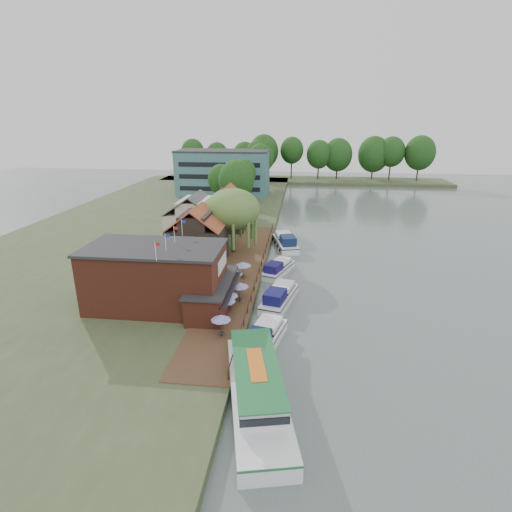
{
  "coord_description": "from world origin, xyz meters",
  "views": [
    {
      "loc": [
        0.28,
        -41.62,
        21.85
      ],
      "look_at": [
        -6.0,
        12.0,
        3.0
      ],
      "focal_mm": 28.0,
      "sensor_mm": 36.0,
      "label": 1
    }
  ],
  "objects_px": {
    "umbrella_5": "(243,270)",
    "cottage_c": "(228,208)",
    "pub": "(173,277)",
    "cruiser_1": "(279,294)",
    "umbrella_3": "(240,292)",
    "umbrella_0": "(221,326)",
    "swan": "(242,378)",
    "cruiser_3": "(286,240)",
    "cruiser_0": "(263,335)",
    "hotel_block": "(223,172)",
    "cottage_a": "(198,235)",
    "umbrella_2": "(229,301)",
    "umbrella_4": "(234,279)",
    "tour_boat": "(257,387)",
    "umbrella_1": "(225,307)",
    "cottage_b": "(195,218)",
    "willow": "(233,221)",
    "cruiser_2": "(278,267)"
  },
  "relations": [
    {
      "from": "cottage_a",
      "to": "cottage_b",
      "type": "xyz_separation_m",
      "value": [
        -3.0,
        10.0,
        0.0
      ]
    },
    {
      "from": "hotel_block",
      "to": "cottage_b",
      "type": "height_order",
      "value": "hotel_block"
    },
    {
      "from": "cottage_b",
      "to": "cruiser_0",
      "type": "relative_size",
      "value": 0.99
    },
    {
      "from": "umbrella_5",
      "to": "cottage_c",
      "type": "bearing_deg",
      "value": 104.99
    },
    {
      "from": "umbrella_2",
      "to": "tour_boat",
      "type": "distance_m",
      "value": 14.67
    },
    {
      "from": "cottage_c",
      "to": "cruiser_3",
      "type": "distance_m",
      "value": 14.22
    },
    {
      "from": "swan",
      "to": "cottage_c",
      "type": "bearing_deg",
      "value": 101.94
    },
    {
      "from": "umbrella_0",
      "to": "umbrella_5",
      "type": "distance_m",
      "value": 15.23
    },
    {
      "from": "umbrella_0",
      "to": "swan",
      "type": "bearing_deg",
      "value": -61.41
    },
    {
      "from": "cruiser_0",
      "to": "umbrella_0",
      "type": "bearing_deg",
      "value": -159.19
    },
    {
      "from": "pub",
      "to": "umbrella_2",
      "type": "distance_m",
      "value": 6.97
    },
    {
      "from": "cruiser_2",
      "to": "umbrella_2",
      "type": "bearing_deg",
      "value": -87.4
    },
    {
      "from": "cottage_c",
      "to": "willow",
      "type": "distance_m",
      "value": 14.46
    },
    {
      "from": "cruiser_2",
      "to": "cottage_c",
      "type": "bearing_deg",
      "value": 139.15
    },
    {
      "from": "cottage_a",
      "to": "umbrella_4",
      "type": "relative_size",
      "value": 3.62
    },
    {
      "from": "umbrella_0",
      "to": "swan",
      "type": "relative_size",
      "value": 5.4
    },
    {
      "from": "umbrella_0",
      "to": "cruiser_1",
      "type": "bearing_deg",
      "value": 63.53
    },
    {
      "from": "cruiser_0",
      "to": "cruiser_3",
      "type": "height_order",
      "value": "cruiser_3"
    },
    {
      "from": "cottage_c",
      "to": "cruiser_1",
      "type": "relative_size",
      "value": 0.87
    },
    {
      "from": "cottage_c",
      "to": "cruiser_0",
      "type": "distance_m",
      "value": 41.34
    },
    {
      "from": "pub",
      "to": "swan",
      "type": "xyz_separation_m",
      "value": [
        9.61,
        -11.45,
        -4.43
      ]
    },
    {
      "from": "umbrella_0",
      "to": "umbrella_3",
      "type": "height_order",
      "value": "same"
    },
    {
      "from": "hotel_block",
      "to": "cruiser_1",
      "type": "bearing_deg",
      "value": -73.38
    },
    {
      "from": "cruiser_1",
      "to": "umbrella_3",
      "type": "bearing_deg",
      "value": -140.75
    },
    {
      "from": "umbrella_3",
      "to": "cruiser_1",
      "type": "xyz_separation_m",
      "value": [
        4.58,
        2.2,
        -1.1
      ]
    },
    {
      "from": "cottage_b",
      "to": "tour_boat",
      "type": "xyz_separation_m",
      "value": [
        15.33,
        -39.48,
        -3.57
      ]
    },
    {
      "from": "pub",
      "to": "cruiser_3",
      "type": "relative_size",
      "value": 1.88
    },
    {
      "from": "cottage_a",
      "to": "willow",
      "type": "xyz_separation_m",
      "value": [
        4.5,
        5.0,
        0.96
      ]
    },
    {
      "from": "cottage_b",
      "to": "cruiser_2",
      "type": "distance_m",
      "value": 19.09
    },
    {
      "from": "willow",
      "to": "umbrella_5",
      "type": "xyz_separation_m",
      "value": [
        3.19,
        -10.97,
        -3.93
      ]
    },
    {
      "from": "cottage_a",
      "to": "cruiser_1",
      "type": "height_order",
      "value": "cottage_a"
    },
    {
      "from": "umbrella_2",
      "to": "cruiser_1",
      "type": "relative_size",
      "value": 0.24
    },
    {
      "from": "swan",
      "to": "pub",
      "type": "bearing_deg",
      "value": 130.01
    },
    {
      "from": "umbrella_0",
      "to": "umbrella_1",
      "type": "distance_m",
      "value": 4.18
    },
    {
      "from": "pub",
      "to": "cruiser_1",
      "type": "bearing_deg",
      "value": 19.47
    },
    {
      "from": "pub",
      "to": "cruiser_0",
      "type": "bearing_deg",
      "value": -27.4
    },
    {
      "from": "umbrella_1",
      "to": "umbrella_5",
      "type": "xyz_separation_m",
      "value": [
        0.36,
        11.06,
        0.0
      ]
    },
    {
      "from": "umbrella_0",
      "to": "cruiser_3",
      "type": "xyz_separation_m",
      "value": [
        4.89,
        33.04,
        -0.98
      ]
    },
    {
      "from": "cottage_a",
      "to": "cruiser_0",
      "type": "xyz_separation_m",
      "value": [
        11.92,
        -20.66,
        -4.07
      ]
    },
    {
      "from": "willow",
      "to": "cruiser_0",
      "type": "relative_size",
      "value": 1.07
    },
    {
      "from": "umbrella_5",
      "to": "cruiser_1",
      "type": "distance_m",
      "value": 7.2
    },
    {
      "from": "umbrella_0",
      "to": "umbrella_5",
      "type": "relative_size",
      "value": 1.0
    },
    {
      "from": "hotel_block",
      "to": "cottage_a",
      "type": "height_order",
      "value": "hotel_block"
    },
    {
      "from": "umbrella_3",
      "to": "swan",
      "type": "height_order",
      "value": "umbrella_3"
    },
    {
      "from": "hotel_block",
      "to": "cottage_c",
      "type": "bearing_deg",
      "value": -77.8
    },
    {
      "from": "umbrella_1",
      "to": "cruiser_1",
      "type": "distance_m",
      "value": 8.47
    },
    {
      "from": "umbrella_0",
      "to": "umbrella_4",
      "type": "relative_size",
      "value": 1.0
    },
    {
      "from": "umbrella_5",
      "to": "cruiser_0",
      "type": "relative_size",
      "value": 0.24
    },
    {
      "from": "cruiser_0",
      "to": "swan",
      "type": "height_order",
      "value": "cruiser_0"
    },
    {
      "from": "cottage_c",
      "to": "tour_boat",
      "type": "bearing_deg",
      "value": -76.84
    }
  ]
}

